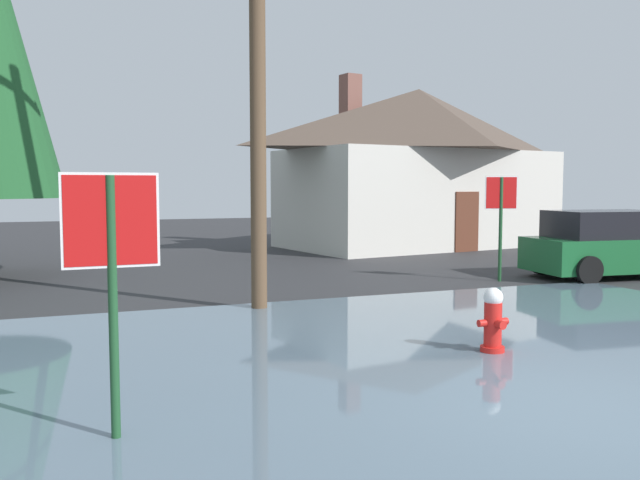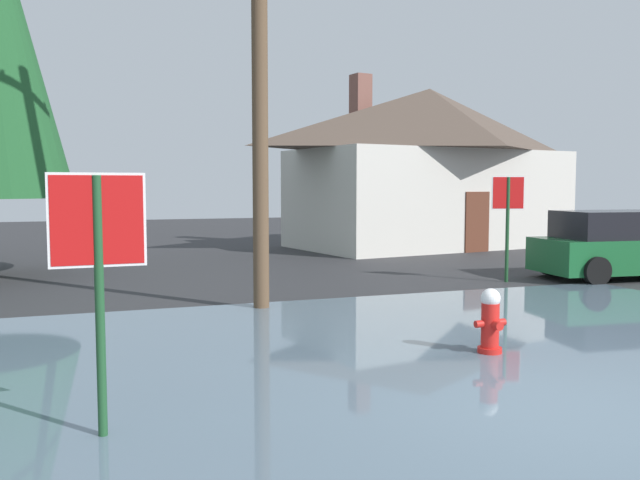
% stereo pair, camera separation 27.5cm
% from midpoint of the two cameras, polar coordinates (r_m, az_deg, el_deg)
% --- Properties ---
extents(ground_plane, '(80.00, 80.00, 0.10)m').
position_cam_midpoint_polar(ground_plane, '(7.09, 21.46, -14.09)').
color(ground_plane, '#2D2D30').
extents(flood_puddle, '(12.13, 9.09, 0.04)m').
position_cam_midpoint_polar(flood_puddle, '(9.11, 13.89, -9.29)').
color(flood_puddle, slate).
rests_on(flood_puddle, ground).
extents(stop_sign_near, '(0.80, 0.08, 2.30)m').
position_cam_midpoint_polar(stop_sign_near, '(5.94, -17.01, -0.78)').
color(stop_sign_near, '#1E4C28').
rests_on(stop_sign_near, ground).
extents(fire_hydrant, '(0.44, 0.38, 0.87)m').
position_cam_midpoint_polar(fire_hydrant, '(9.03, 15.09, -6.77)').
color(fire_hydrant, red).
rests_on(fire_hydrant, ground).
extents(utility_pole, '(1.60, 0.28, 9.51)m').
position_cam_midpoint_polar(utility_pole, '(12.16, -4.48, 17.66)').
color(utility_pole, brown).
rests_on(utility_pole, ground).
extents(stop_sign_far, '(0.73, 0.23, 2.41)m').
position_cam_midpoint_polar(stop_sign_far, '(15.84, 16.11, 2.75)').
color(stop_sign_far, '#1E4C28').
rests_on(stop_sign_far, ground).
extents(house, '(10.94, 7.10, 6.12)m').
position_cam_midpoint_polar(house, '(24.80, 9.51, 6.28)').
color(house, beige).
rests_on(house, ground).
extents(parked_car, '(4.43, 2.37, 1.60)m').
position_cam_midpoint_polar(parked_car, '(17.54, 24.69, -0.47)').
color(parked_car, '#195B2D').
rests_on(parked_car, ground).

